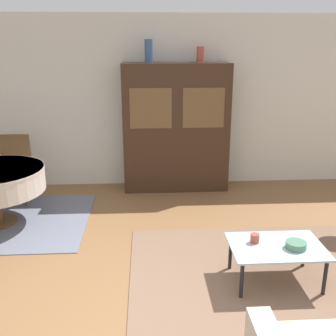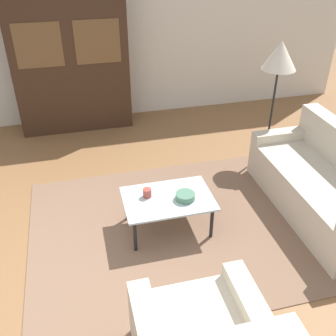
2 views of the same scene
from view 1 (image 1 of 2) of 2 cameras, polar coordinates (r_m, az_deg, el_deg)
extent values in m
plane|color=brown|center=(3.50, -2.08, -22.34)|extent=(14.00, 14.00, 0.00)
cube|color=beige|center=(6.38, -3.01, 9.44)|extent=(10.00, 0.06, 2.70)
cube|color=brown|center=(4.15, 15.14, -15.75)|extent=(2.84, 2.39, 0.01)
cube|color=slate|center=(5.68, -23.25, -7.19)|extent=(2.32, 1.77, 0.01)
cylinder|color=black|center=(3.78, 10.65, -15.66)|extent=(0.04, 0.04, 0.36)
cylinder|color=black|center=(4.03, 21.83, -14.47)|extent=(0.04, 0.04, 0.36)
cylinder|color=black|center=(4.19, 9.04, -12.03)|extent=(0.04, 0.04, 0.36)
cylinder|color=black|center=(4.41, 19.16, -11.22)|extent=(0.04, 0.04, 0.36)
cube|color=silver|center=(3.99, 15.50, -10.92)|extent=(0.90, 0.61, 0.02)
cube|color=#382316|center=(6.18, 1.15, 5.82)|extent=(1.64, 0.47, 1.98)
cube|color=brown|center=(5.86, -2.51, 8.63)|extent=(0.62, 0.01, 0.59)
cube|color=brown|center=(5.93, 5.19, 8.67)|extent=(0.62, 0.01, 0.59)
cylinder|color=brown|center=(6.01, -20.07, -3.09)|extent=(0.04, 0.04, 0.45)
cylinder|color=brown|center=(6.38, -19.08, -1.83)|extent=(0.04, 0.04, 0.45)
cylinder|color=brown|center=(6.50, -22.51, -1.86)|extent=(0.04, 0.04, 0.45)
cube|color=#475666|center=(6.18, -21.59, -0.31)|extent=(0.44, 0.44, 0.04)
cube|color=brown|center=(6.30, -21.30, 2.47)|extent=(0.44, 0.04, 0.47)
cylinder|color=#9E4238|center=(3.97, 12.48, -9.94)|extent=(0.09, 0.09, 0.09)
cylinder|color=#4C7A60|center=(3.97, 18.08, -10.59)|extent=(0.19, 0.19, 0.07)
cylinder|color=#33517A|center=(6.03, -2.82, 16.61)|extent=(0.12, 0.12, 0.33)
cylinder|color=#9E4238|center=(6.09, 4.73, 16.10)|extent=(0.12, 0.12, 0.23)
camera|label=2|loc=(0.73, 78.70, 51.26)|focal=42.00mm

